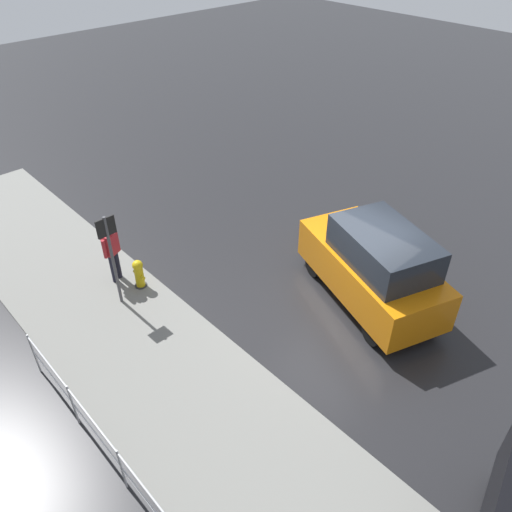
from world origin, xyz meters
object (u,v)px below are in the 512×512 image
fire_hydrant (139,274)px  moving_hatchback (374,266)px  sign_post (111,249)px  pedestrian (112,249)px

fire_hydrant → moving_hatchback: bearing=-137.8°
fire_hydrant → sign_post: size_ratio=0.33×
pedestrian → moving_hatchback: bearing=-139.7°
pedestrian → sign_post: (-0.80, 0.37, 0.62)m
moving_hatchback → sign_post: (3.95, 4.39, 0.55)m
moving_hatchback → sign_post: sign_post is taller
pedestrian → sign_post: 1.08m
moving_hatchback → sign_post: 5.93m
moving_hatchback → pedestrian: moving_hatchback is taller
moving_hatchback → fire_hydrant: bearing=42.2°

